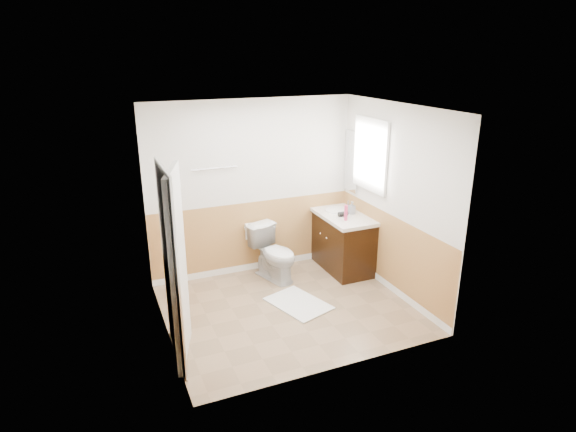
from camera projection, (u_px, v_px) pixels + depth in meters
name	position (u px, v px, depth m)	size (l,w,h in m)	color
floor	(288.00, 309.00, 6.07)	(3.00, 3.00, 0.00)	#8C7051
ceiling	(289.00, 108.00, 5.26)	(3.00, 3.00, 0.00)	white
wall_back	(253.00, 188.00, 6.80)	(3.00, 3.00, 0.00)	silver
wall_front	(342.00, 256.00, 4.54)	(3.00, 3.00, 0.00)	silver
wall_left	(159.00, 233.00, 5.11)	(3.00, 3.00, 0.00)	silver
wall_right	(395.00, 201.00, 6.22)	(3.00, 3.00, 0.00)	silver
wainscot_back	(254.00, 238.00, 7.03)	(3.00, 3.00, 0.00)	tan
wainscot_front	(339.00, 325.00, 4.79)	(3.00, 3.00, 0.00)	tan
wainscot_left	(166.00, 295.00, 5.36)	(2.60, 2.60, 0.00)	tan
wainscot_right	(390.00, 254.00, 6.46)	(2.60, 2.60, 0.00)	tan
toilet	(275.00, 253.00, 6.78)	(0.43, 0.75, 0.77)	silver
bath_mat	(298.00, 303.00, 6.18)	(0.55, 0.80, 0.02)	white
vanity_cabinet	(341.00, 242.00, 7.12)	(0.55, 1.10, 0.80)	black
vanity_knob_left	(327.00, 238.00, 6.88)	(0.03, 0.03, 0.03)	silver
vanity_knob_right	(320.00, 233.00, 7.05)	(0.03, 0.03, 0.03)	silver
countertop	(342.00, 215.00, 6.98)	(0.60, 1.15, 0.05)	white
sink_basin	(338.00, 210.00, 7.11)	(0.36, 0.36, 0.02)	white
faucet	(348.00, 205.00, 7.15)	(0.02, 0.02, 0.14)	#B7B8BE
lotion_bottle	(346.00, 213.00, 6.67)	(0.05, 0.05, 0.22)	#C93460
soap_dispenser	(352.00, 208.00, 6.95)	(0.08, 0.09, 0.19)	gray
hair_dryer_body	(343.00, 214.00, 6.86)	(0.07, 0.07, 0.14)	black
hair_dryer_handle	(341.00, 216.00, 6.85)	(0.03, 0.03, 0.07)	black
mirror_panel	(351.00, 161.00, 7.07)	(0.02, 0.35, 0.90)	silver
window_frame	(370.00, 155.00, 6.56)	(0.04, 0.80, 1.00)	white
window_glass	(371.00, 154.00, 6.57)	(0.01, 0.70, 0.90)	white
door	(178.00, 268.00, 4.83)	(0.05, 0.80, 2.04)	white
door_frame	(171.00, 268.00, 4.80)	(0.02, 0.92, 2.10)	white
door_knob	(179.00, 261.00, 5.17)	(0.06, 0.06, 0.06)	silver
towel_bar	(215.00, 168.00, 6.44)	(0.02, 0.02, 0.62)	silver
tp_holder_bar	(249.00, 227.00, 6.88)	(0.02, 0.02, 0.14)	silver
tp_roll	(249.00, 227.00, 6.88)	(0.11, 0.11, 0.10)	white
tp_sheet	(249.00, 234.00, 6.92)	(0.10, 0.01, 0.16)	white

